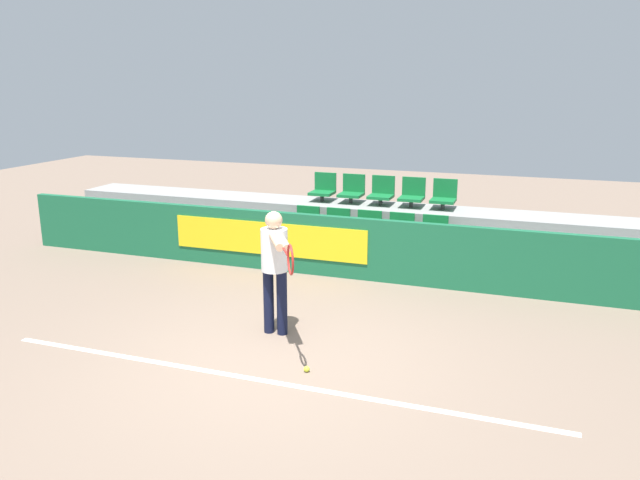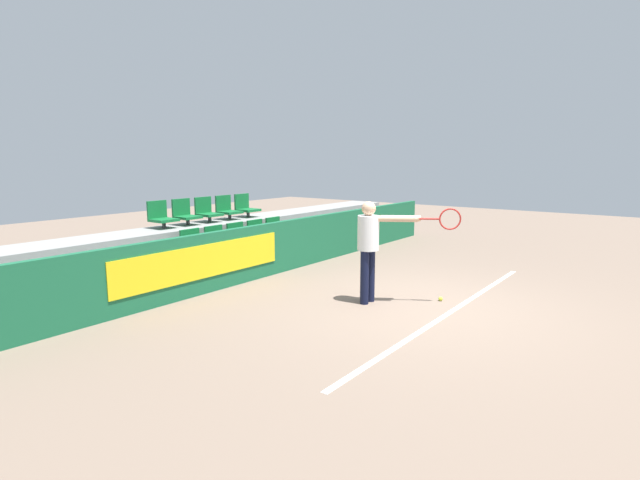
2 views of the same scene
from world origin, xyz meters
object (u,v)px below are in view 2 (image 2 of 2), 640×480
stadium_chair_4 (277,231)px  tennis_player (373,241)px  stadium_chair_9 (246,207)px  stadium_chair_2 (240,238)px  stadium_chair_6 (185,214)px  stadium_chair_5 (161,216)px  stadium_chair_8 (227,209)px  tennis_ball (441,299)px  stadium_chair_3 (259,234)px  stadium_chair_7 (207,211)px  stadium_chair_1 (218,241)px  stadium_chair_0 (195,246)px

stadium_chair_4 → tennis_player: bearing=-114.0°
stadium_chair_9 → stadium_chair_2: bearing=-140.5°
stadium_chair_6 → stadium_chair_9: 1.64m
stadium_chair_2 → stadium_chair_5: bearing=140.5°
stadium_chair_8 → tennis_ball: stadium_chair_8 is taller
stadium_chair_4 → stadium_chair_5: size_ratio=1.00×
stadium_chair_3 → stadium_chair_8: bearing=90.0°
stadium_chair_5 → stadium_chair_6: size_ratio=1.00×
stadium_chair_7 → stadium_chair_1: bearing=-121.2°
stadium_chair_3 → stadium_chair_7: stadium_chair_7 is taller
stadium_chair_5 → tennis_player: bearing=-78.8°
stadium_chair_0 → stadium_chair_4: (2.19, 0.00, 0.00)m
stadium_chair_7 → stadium_chair_9: size_ratio=1.00×
stadium_chair_5 → stadium_chair_9: bearing=0.0°
stadium_chair_6 → stadium_chair_3: bearing=-39.5°
stadium_chair_5 → stadium_chair_8: 1.64m
stadium_chair_1 → stadium_chair_8: size_ratio=1.00×
stadium_chair_2 → stadium_chair_8: (0.55, 0.90, 0.45)m
stadium_chair_7 → stadium_chair_3: bearing=-58.8°
stadium_chair_1 → tennis_player: 3.15m
stadium_chair_0 → stadium_chair_4: same height
stadium_chair_4 → tennis_ball: size_ratio=7.58×
stadium_chair_8 → stadium_chair_7: bearing=180.0°
stadium_chair_3 → stadium_chair_6: (-1.09, 0.90, 0.45)m
stadium_chair_1 → stadium_chair_7: size_ratio=1.00×
stadium_chair_8 → stadium_chair_9: same height
stadium_chair_0 → tennis_player: tennis_player is taller
stadium_chair_0 → tennis_player: size_ratio=0.32×
stadium_chair_4 → stadium_chair_8: size_ratio=1.00×
stadium_chair_8 → stadium_chair_3: bearing=-90.0°
stadium_chair_3 → tennis_ball: stadium_chair_3 is taller
stadium_chair_3 → stadium_chair_7: (-0.55, 0.90, 0.45)m
stadium_chair_1 → stadium_chair_4: bearing=0.0°
stadium_chair_6 → stadium_chair_7: same height
stadium_chair_5 → stadium_chair_6: 0.55m
stadium_chair_4 → stadium_chair_7: 1.49m
stadium_chair_6 → stadium_chair_0: bearing=-121.2°
stadium_chair_4 → stadium_chair_9: bearing=90.0°
stadium_chair_4 → tennis_ball: 4.05m
stadium_chair_5 → tennis_player: 4.11m
stadium_chair_0 → stadium_chair_9: size_ratio=1.00×
stadium_chair_3 → stadium_chair_8: stadium_chair_8 is taller
stadium_chair_5 → stadium_chair_4: bearing=-22.4°
stadium_chair_1 → stadium_chair_9: size_ratio=1.00×
tennis_player → stadium_chair_4: bearing=34.4°
stadium_chair_8 → tennis_player: bearing=-101.8°
stadium_chair_5 → tennis_ball: 5.19m
stadium_chair_6 → stadium_chair_5: bearing=180.0°
tennis_ball → stadium_chair_3: bearing=87.9°
stadium_chair_4 → tennis_player: size_ratio=0.32×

